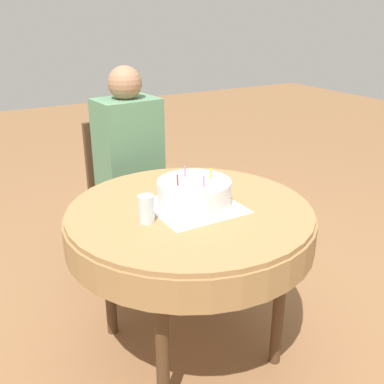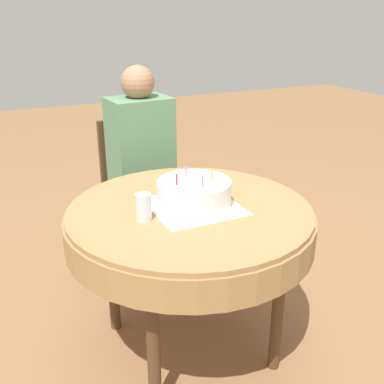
{
  "view_description": "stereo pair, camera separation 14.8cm",
  "coord_description": "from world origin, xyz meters",
  "px_view_note": "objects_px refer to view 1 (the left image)",
  "views": [
    {
      "loc": [
        -0.83,
        -1.45,
        1.45
      ],
      "look_at": [
        0.01,
        -0.0,
        0.77
      ],
      "focal_mm": 42.0,
      "sensor_mm": 36.0,
      "label": 1
    },
    {
      "loc": [
        -0.7,
        -1.52,
        1.45
      ],
      "look_at": [
        0.01,
        -0.0,
        0.77
      ],
      "focal_mm": 42.0,
      "sensor_mm": 36.0,
      "label": 2
    }
  ],
  "objects_px": {
    "birthday_cake": "(194,194)",
    "drinking_glass": "(146,209)",
    "person": "(131,155)",
    "chair": "(126,189)"
  },
  "relations": [
    {
      "from": "chair",
      "to": "drinking_glass",
      "type": "bearing_deg",
      "value": -111.53
    },
    {
      "from": "person",
      "to": "drinking_glass",
      "type": "bearing_deg",
      "value": -113.72
    },
    {
      "from": "person",
      "to": "birthday_cake",
      "type": "bearing_deg",
      "value": -98.17
    },
    {
      "from": "chair",
      "to": "drinking_glass",
      "type": "relative_size",
      "value": 8.14
    },
    {
      "from": "chair",
      "to": "person",
      "type": "bearing_deg",
      "value": -90.0
    },
    {
      "from": "person",
      "to": "drinking_glass",
      "type": "xyz_separation_m",
      "value": [
        -0.27,
        -0.8,
        0.05
      ]
    },
    {
      "from": "drinking_glass",
      "to": "birthday_cake",
      "type": "bearing_deg",
      "value": 8.27
    },
    {
      "from": "chair",
      "to": "birthday_cake",
      "type": "xyz_separation_m",
      "value": [
        -0.04,
        -0.85,
        0.28
      ]
    },
    {
      "from": "birthday_cake",
      "to": "drinking_glass",
      "type": "bearing_deg",
      "value": -171.73
    },
    {
      "from": "birthday_cake",
      "to": "chair",
      "type": "bearing_deg",
      "value": 87.47
    }
  ]
}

